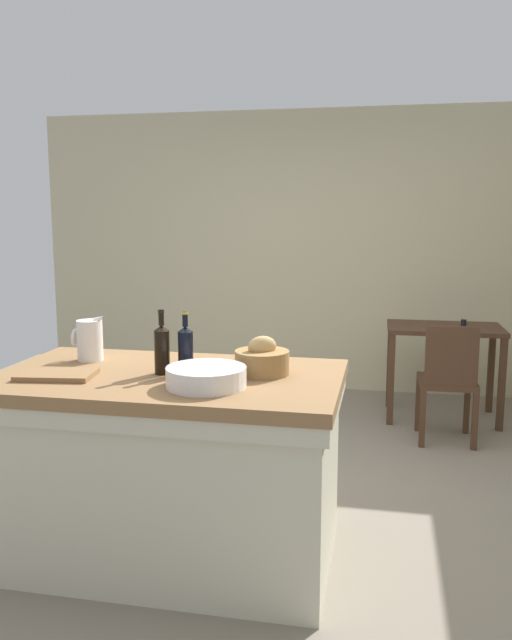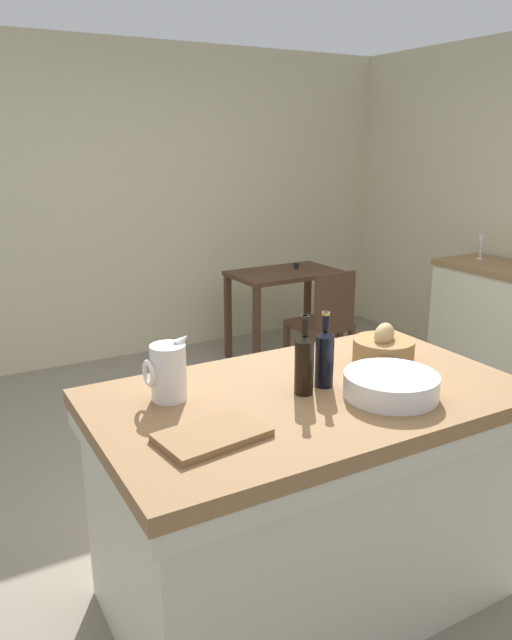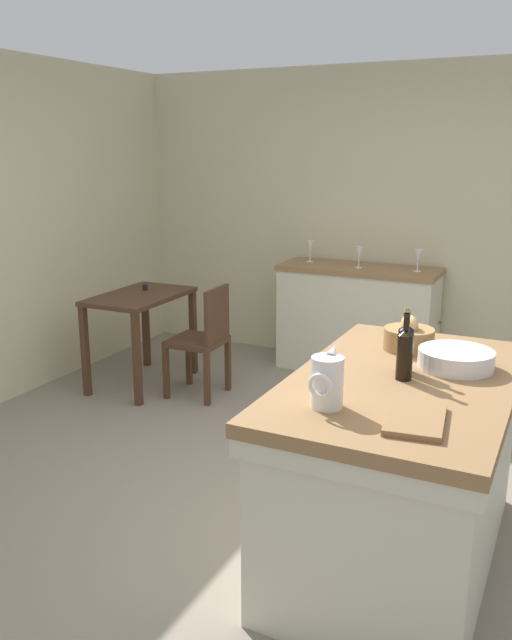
{
  "view_description": "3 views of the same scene",
  "coord_description": "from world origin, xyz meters",
  "views": [
    {
      "loc": [
        0.67,
        -3.5,
        1.65
      ],
      "look_at": [
        -0.07,
        0.13,
        1.04
      ],
      "focal_mm": 36.3,
      "sensor_mm": 36.0,
      "label": 1
    },
    {
      "loc": [
        -1.53,
        -2.45,
        1.82
      ],
      "look_at": [
        -0.04,
        0.21,
        0.92
      ],
      "focal_mm": 34.16,
      "sensor_mm": 36.0,
      "label": 2
    },
    {
      "loc": [
        -3.13,
        -1.34,
        1.92
      ],
      "look_at": [
        0.07,
        0.24,
        0.98
      ],
      "focal_mm": 37.18,
      "sensor_mm": 36.0,
      "label": 3
    }
  ],
  "objects": [
    {
      "name": "island_table",
      "position": [
        -0.32,
        -0.7,
        0.49
      ],
      "size": [
        1.61,
        0.95,
        0.91
      ],
      "color": "olive",
      "rests_on": "ground"
    },
    {
      "name": "bread_basket",
      "position": [
        0.11,
        -0.61,
        0.98
      ],
      "size": [
        0.25,
        0.25,
        0.18
      ],
      "color": "olive",
      "rests_on": "island_table"
    },
    {
      "name": "writing_desk",
      "position": [
        1.14,
        1.81,
        0.64
      ],
      "size": [
        0.91,
        0.57,
        0.81
      ],
      "color": "#472D1E",
      "rests_on": "ground"
    },
    {
      "name": "wall_back",
      "position": [
        0.0,
        2.6,
        1.3
      ],
      "size": [
        5.32,
        0.12,
        2.6
      ],
      "primitive_type": "cube",
      "color": "beige",
      "rests_on": "ground"
    },
    {
      "name": "wooden_chair",
      "position": [
        1.13,
        1.21,
        0.48
      ],
      "size": [
        0.42,
        0.42,
        0.88
      ],
      "color": "#472D1E",
      "rests_on": "ground"
    },
    {
      "name": "wine_bottle_dark",
      "position": [
        -0.24,
        -0.68,
        1.03
      ],
      "size": [
        0.07,
        0.07,
        0.29
      ],
      "color": "black",
      "rests_on": "island_table"
    },
    {
      "name": "cutting_board",
      "position": [
        -0.8,
        -0.86,
        0.92
      ],
      "size": [
        0.36,
        0.25,
        0.02
      ],
      "primitive_type": "cube",
      "rotation": [
        0.0,
        0.0,
        0.13
      ],
      "color": "olive",
      "rests_on": "island_table"
    },
    {
      "name": "wine_bottle_amber",
      "position": [
        -0.34,
        -0.7,
        1.04
      ],
      "size": [
        0.07,
        0.07,
        0.3
      ],
      "color": "black",
      "rests_on": "island_table"
    },
    {
      "name": "ground_plane",
      "position": [
        0.0,
        0.0,
        0.0
      ],
      "size": [
        6.76,
        6.76,
        0.0
      ],
      "primitive_type": "plane",
      "color": "gray"
    },
    {
      "name": "wash_bowl",
      "position": [
        -0.08,
        -0.88,
        0.96
      ],
      "size": [
        0.35,
        0.35,
        0.09
      ],
      "primitive_type": "cylinder",
      "color": "white",
      "rests_on": "island_table"
    },
    {
      "name": "pitcher",
      "position": [
        -0.8,
        -0.51,
        1.02
      ],
      "size": [
        0.17,
        0.13,
        0.25
      ],
      "color": "white",
      "rests_on": "island_table"
    }
  ]
}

